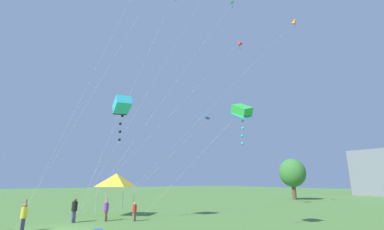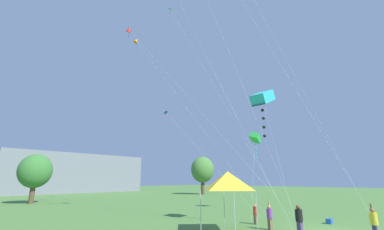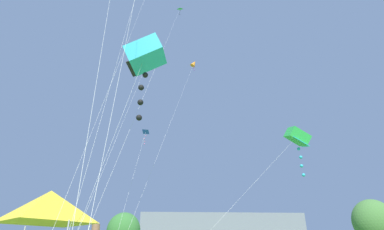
% 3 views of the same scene
% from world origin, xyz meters
% --- Properties ---
extents(ground_plane, '(220.00, 220.00, 0.00)m').
position_xyz_m(ground_plane, '(0.00, 0.00, 0.00)').
color(ground_plane, '#4C7A38').
extents(tree_far_centre, '(4.71, 4.24, 7.11)m').
position_xyz_m(tree_far_centre, '(-6.83, 38.52, 4.59)').
color(tree_far_centre, brown).
rests_on(tree_far_centre, ground).
extents(festival_tent, '(3.00, 3.00, 3.96)m').
position_xyz_m(festival_tent, '(-4.59, 5.45, 3.32)').
color(festival_tent, '#B7B7BC').
rests_on(festival_tent, ground).
extents(person_purple_shirt, '(0.39, 0.39, 1.88)m').
position_xyz_m(person_purple_shirt, '(-2.00, 3.82, 0.91)').
color(person_purple_shirt, brown).
rests_on(person_purple_shirt, ground).
extents(person_yellow_shirt, '(0.42, 0.42, 2.03)m').
position_xyz_m(person_yellow_shirt, '(-0.73, -2.11, 0.98)').
color(person_yellow_shirt, '#473860').
rests_on(person_yellow_shirt, ground).
extents(person_black_shirt, '(0.44, 0.44, 1.85)m').
position_xyz_m(person_black_shirt, '(-2.75, 1.47, 1.00)').
color(person_black_shirt, '#473860').
rests_on(person_black_shirt, ground).
extents(person_red_shirt, '(0.35, 0.35, 1.49)m').
position_xyz_m(person_red_shirt, '(-0.55, 5.74, 0.81)').
color(person_red_shirt, brown).
rests_on(person_red_shirt, ground).
extents(kite_green_box_0, '(9.35, 4.59, 9.05)m').
position_xyz_m(kite_green_box_0, '(8.03, 10.03, 8.25)').
color(kite_green_box_0, silver).
rests_on(kite_green_box_0, ground).
extents(kite_cyan_box_2, '(2.63, 3.39, 10.70)m').
position_xyz_m(kite_cyan_box_2, '(-1.06, 4.22, 9.85)').
color(kite_cyan_box_2, silver).
rests_on(kite_cyan_box_2, ground).
extents(kite_orange_diamond_3, '(5.05, 25.39, 26.86)m').
position_xyz_m(kite_orange_diamond_3, '(2.60, 28.19, 26.19)').
color(kite_orange_diamond_3, silver).
rests_on(kite_orange_diamond_3, ground).
extents(kite_red_diamond_5, '(1.05, 21.72, 23.73)m').
position_xyz_m(kite_red_diamond_5, '(-2.84, 22.03, 23.14)').
color(kite_red_diamond_5, silver).
rests_on(kite_red_diamond_5, ground).
extents(kite_blue_delta_8, '(0.69, 11.62, 10.63)m').
position_xyz_m(kite_blue_delta_8, '(-2.03, 14.79, 10.13)').
color(kite_blue_delta_8, silver).
rests_on(kite_blue_delta_8, ground).
extents(kite_green_delta_9, '(3.28, 16.02, 26.03)m').
position_xyz_m(kite_green_delta_9, '(0.31, 16.64, 24.48)').
color(kite_green_delta_9, silver).
rests_on(kite_green_delta_9, ground).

